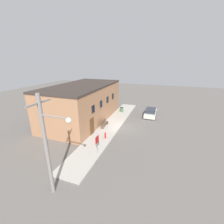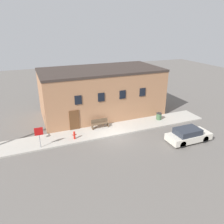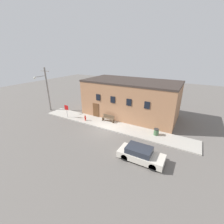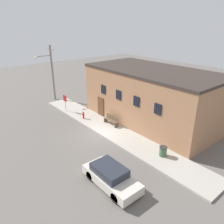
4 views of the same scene
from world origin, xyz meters
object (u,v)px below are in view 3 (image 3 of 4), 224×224
fire_hydrant (85,118)px  utility_pole (47,88)px  bench (108,118)px  stop_sign (67,109)px  parked_car (140,154)px  trash_bin (156,132)px

fire_hydrant → utility_pole: bearing=176.2°
bench → utility_pole: (-11.12, -0.86, 3.26)m
fire_hydrant → stop_sign: (-3.09, -0.42, 0.94)m
fire_hydrant → bench: (3.01, 1.40, 0.08)m
stop_sign → utility_pole: bearing=169.2°
stop_sign → parked_car: 13.32m
fire_hydrant → trash_bin: bearing=5.1°
fire_hydrant → trash_bin: fire_hydrant is taller
trash_bin → utility_pole: bearing=-178.9°
trash_bin → bench: bearing=175.7°
fire_hydrant → bench: bearing=24.9°
stop_sign → bench: (6.09, 1.82, -0.87)m
bench → parked_car: 8.68m
trash_bin → parked_car: bearing=-92.0°
parked_car → bench: bearing=140.1°
fire_hydrant → parked_car: parked_car is taller
fire_hydrant → trash_bin: 9.89m
bench → trash_bin: bearing=-4.3°
stop_sign → fire_hydrant: bearing=7.7°
bench → trash_bin: 6.86m
utility_pole → stop_sign: bearing=-10.8°
fire_hydrant → utility_pole: utility_pole is taller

